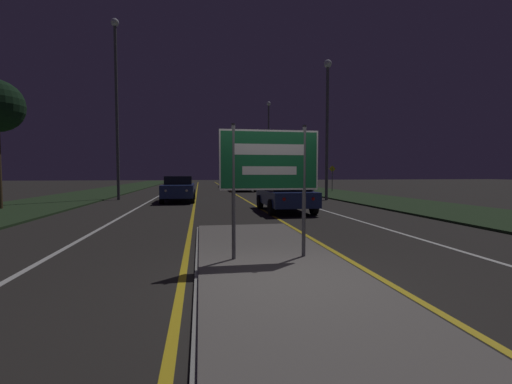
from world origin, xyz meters
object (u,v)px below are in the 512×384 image
Objects in this scene: car_receding_1 at (293,186)px; streetlight_right_near at (327,113)px; car_receding_3 at (230,181)px; highway_sign at (269,166)px; streetlight_right_far at (269,136)px; car_receding_0 at (285,195)px; streetlight_left_near at (116,91)px; car_approaching_0 at (179,188)px; car_receding_2 at (243,183)px; warning_sign at (332,176)px.

streetlight_right_near is at bearing -78.17° from car_receding_1.
car_receding_1 is 0.92× the size of car_receding_3.
highway_sign is 33.49m from streetlight_right_far.
car_receding_0 is at bearing -89.90° from car_receding_3.
highway_sign is at bearing -93.80° from car_receding_3.
streetlight_left_near is at bearing 169.69° from streetlight_right_near.
car_receding_0 is at bearing -42.98° from streetlight_left_near.
streetlight_right_far is 20.87m from car_approaching_0.
car_receding_1 is at bearing 72.56° from car_receding_0.
car_receding_3 is (-0.40, 9.95, 0.00)m from car_receding_2.
highway_sign is 8.60m from car_receding_0.
car_approaching_0 is at bearing -103.06° from car_receding_3.
streetlight_right_far reaches higher than car_receding_1.
streetlight_right_far is 2.31× the size of car_receding_0.
car_receding_2 is at bearing -117.73° from streetlight_right_far.
car_receding_2 is at bearing 159.66° from warning_sign.
highway_sign is 35.27m from car_receding_3.
streetlight_right_near is 1.99× the size of car_receding_1.
streetlight_right_far is 15.27m from car_receding_1.
car_receding_1 is (3.16, 10.05, 0.02)m from car_receding_0.
streetlight_right_near is 6.35m from car_receding_1.
car_receding_0 is 10.54m from car_receding_1.
streetlight_right_near is at bearing -71.85° from car_receding_2.
car_receding_1 is at bearing -79.28° from car_receding_3.
highway_sign is at bearing -101.45° from streetlight_right_far.
warning_sign is (12.72, 7.96, 0.66)m from car_approaching_0.
streetlight_left_near is at bearing -159.35° from warning_sign.
streetlight_right_far is (12.84, 16.34, -0.73)m from streetlight_left_near.
car_approaching_0 is at bearing -116.61° from streetlight_right_far.
car_receding_0 is 17.05m from car_receding_2.
warning_sign is (3.81, 8.53, -3.85)m from streetlight_right_near.
car_receding_2 is at bearing 83.81° from highway_sign.
highway_sign reaches higher than car_receding_3.
car_approaching_0 is at bearing 176.38° from streetlight_right_near.
car_receding_0 is 7.95m from car_approaching_0.
car_receding_3 is (-3.21, 16.93, 0.02)m from car_receding_1.
streetlight_right_near is at bearing -90.45° from streetlight_right_far.
streetlight_left_near is 7.20m from car_approaching_0.
warning_sign is at bearing 32.04° from car_approaching_0.
car_receding_3 is at bearing 65.64° from streetlight_left_near.
car_receding_2 is at bearing 45.07° from streetlight_left_near.
streetlight_right_near is 12.74m from car_receding_2.
car_receding_0 is 1.00× the size of car_receding_1.
streetlight_right_near is at bearing -3.62° from car_approaching_0.
highway_sign is 0.55× the size of car_receding_2.
streetlight_right_near is at bearing 54.66° from car_receding_0.
car_receding_0 is 1.87× the size of warning_sign.
car_approaching_0 is at bearing 127.60° from car_receding_0.
streetlight_right_far reaches higher than car_receding_0.
car_receding_2 is (-2.80, 6.99, 0.02)m from car_receding_1.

